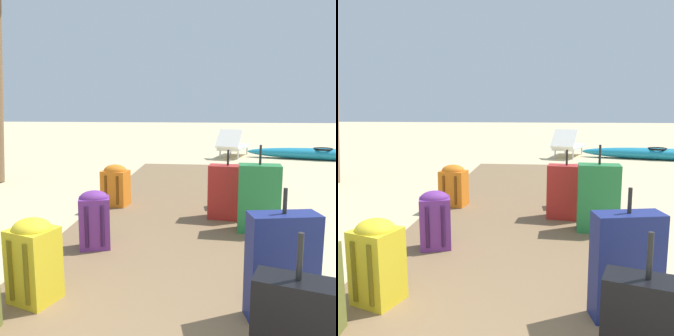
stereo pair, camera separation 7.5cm
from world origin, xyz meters
TOP-DOWN VIEW (x-y plane):
  - ground_plane at (0.00, 3.05)m, footprint 60.00×60.00m
  - boardwalk at (0.00, 3.81)m, footprint 2.10×7.61m
  - backpack_orange at (-0.79, 3.98)m, footprint 0.36×0.31m
  - backpack_yellow at (-0.70, 1.54)m, footprint 0.34×0.33m
  - suitcase_navy at (0.87, 1.52)m, footprint 0.44×0.25m
  - suitcase_green at (0.93, 3.14)m, footprint 0.43×0.26m
  - suitcase_red at (0.63, 3.56)m, footprint 0.44×0.27m
  - backpack_purple at (-0.59, 2.50)m, footprint 0.32×0.28m
  - backpack_tan at (0.80, 4.09)m, footprint 0.34×0.27m
  - lounge_chair at (1.02, 9.59)m, footprint 1.03×1.66m
  - kayak at (3.30, 9.28)m, footprint 3.85×1.37m
  - rock_right_mid at (1.35, 5.46)m, footprint 0.23×0.27m

SIDE VIEW (x-z plane):
  - ground_plane at x=0.00m, z-range 0.00..0.00m
  - boardwalk at x=0.00m, z-range 0.00..0.08m
  - rock_right_mid at x=1.35m, z-range 0.00..0.15m
  - kayak at x=3.30m, z-range 0.00..0.31m
  - lounge_chair at x=1.02m, z-range -0.06..0.71m
  - backpack_purple at x=-0.59m, z-range 0.09..0.62m
  - backpack_orange at x=-0.79m, z-range 0.09..0.63m
  - backpack_yellow at x=-0.70m, z-range 0.09..0.65m
  - backpack_tan at x=0.80m, z-range 0.09..0.65m
  - suitcase_red at x=0.63m, z-range -0.01..0.79m
  - suitcase_navy at x=0.87m, z-range 0.01..0.81m
  - suitcase_green at x=0.93m, z-range -0.02..0.87m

